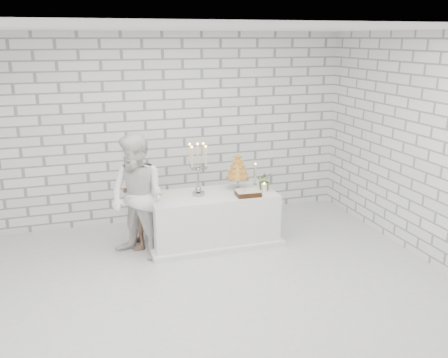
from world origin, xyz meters
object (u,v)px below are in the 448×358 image
groom (136,195)px  cake_table (213,218)px  bride (137,198)px  croquembouche (238,171)px  candelabra (198,169)px

groom → cake_table: bearing=77.6°
bride → croquembouche: bearing=59.1°
candelabra → croquembouche: bearing=11.0°
croquembouche → groom: bearing=177.2°
cake_table → groom: size_ratio=1.17×
cake_table → croquembouche: croquembouche is taller
bride → candelabra: (0.88, 0.16, 0.28)m
groom → bride: bearing=-6.6°
groom → croquembouche: 1.51m
cake_table → croquembouche: (0.42, 0.12, 0.65)m
candelabra → croquembouche: 0.65m
candelabra → groom: bearing=167.1°
cake_table → candelabra: size_ratio=2.36×
groom → croquembouche: size_ratio=2.83×
cake_table → bride: 1.21m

